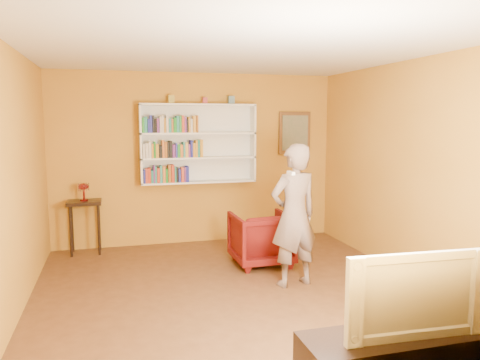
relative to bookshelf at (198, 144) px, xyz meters
name	(u,v)px	position (x,y,z in m)	size (l,w,h in m)	color
room_shell	(238,207)	(0.00, -2.41, -0.58)	(5.30, 5.80, 2.88)	#4F2F19
bookshelf	(198,144)	(0.00, 0.00, 0.00)	(1.80, 0.29, 1.23)	white
books_row_lower	(167,175)	(-0.51, -0.11, -0.46)	(0.69, 0.19, 0.27)	#21259B
books_row_middle	(174,150)	(-0.40, -0.10, -0.08)	(0.91, 0.19, 0.27)	beige
books_row_upper	(170,125)	(-0.44, -0.11, 0.30)	(0.84, 0.19, 0.26)	#1D8325
ornament_left	(171,99)	(-0.41, -0.06, 0.68)	(0.09, 0.09, 0.12)	#A5932F
ornament_centre	(205,101)	(0.11, -0.06, 0.67)	(0.07, 0.07, 0.10)	#A4363D
ornament_right	(231,100)	(0.53, -0.06, 0.68)	(0.09, 0.09, 0.13)	slate
framed_painting	(295,133)	(1.65, 0.05, 0.16)	(0.55, 0.05, 0.70)	#593619
console_table	(85,210)	(-1.72, -0.16, -0.94)	(0.48, 0.37, 0.79)	black
ruby_lustre	(84,188)	(-1.72, -0.16, -0.62)	(0.16, 0.16, 0.26)	maroon
armchair	(261,238)	(0.62, -1.34, -1.23)	(0.77, 0.79, 0.72)	#480507
person	(294,215)	(0.74, -2.22, -0.75)	(0.62, 0.41, 1.70)	#6D5950
game_remote	(291,173)	(0.54, -2.60, -0.19)	(0.04, 0.15, 0.04)	white
television	(410,291)	(0.59, -4.66, -0.77)	(1.02, 0.13, 0.59)	black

